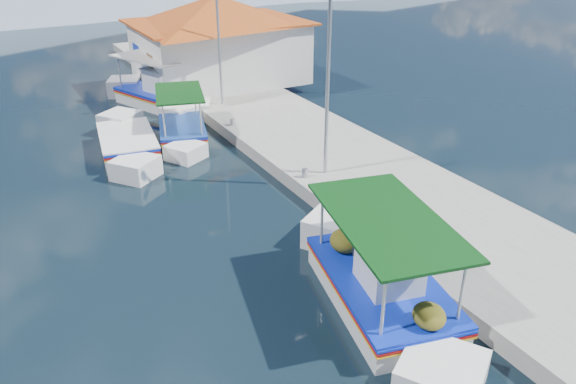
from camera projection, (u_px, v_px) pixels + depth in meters
ground at (224, 247)px, 15.35m from camera, size 160.00×160.00×0.00m
quay at (299, 137)px, 22.51m from camera, size 5.00×44.00×0.50m
bollards at (261, 142)px, 20.83m from camera, size 0.20×17.20×0.30m
main_caique at (379, 284)px, 12.92m from camera, size 3.38×7.62×2.57m
caique_green_canopy at (181, 132)px, 22.82m from camera, size 2.87×5.84×2.27m
caique_blue_hull at (127, 145)px, 21.44m from camera, size 2.60×6.74×1.21m
caique_far at (158, 95)px, 27.12m from camera, size 3.97×7.04×2.64m
harbor_building at (219, 37)px, 28.58m from camera, size 10.49×10.49×4.40m
lamp_post_near at (326, 76)px, 17.17m from camera, size 1.21×0.14×6.00m
lamp_post_far at (216, 31)px, 24.23m from camera, size 1.21×0.14×6.00m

